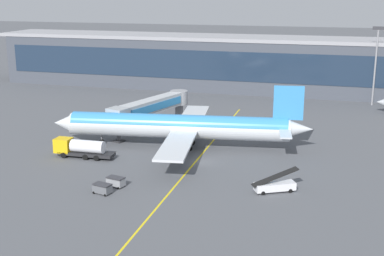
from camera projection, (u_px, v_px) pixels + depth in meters
The scene contains 10 objects.
ground_plane at pixel (202, 162), 90.52m from camera, with size 700.00×700.00×0.00m, color #515459.
apron_lead_in_line at pixel (199, 158), 92.69m from camera, with size 0.30×80.00×0.01m, color yellow.
terminal_building at pixel (334, 67), 146.79m from camera, with size 202.77×17.57×15.58m.
main_airliner at pixel (179, 126), 97.73m from camera, with size 48.74×38.94×12.19m.
jet_bridge at pixel (153, 106), 110.13m from camera, with size 10.07×24.02×6.78m.
fuel_tanker at pixel (80, 148), 92.51m from camera, with size 10.87×2.93×3.25m.
belt_loader at pixel (275, 185), 76.85m from camera, with size 6.68×4.56×3.49m.
baggage_cart_0 at pixel (102, 188), 76.25m from camera, with size 2.93×2.13×1.48m.
baggage_cart_1 at pixel (116, 182), 78.95m from camera, with size 2.93×2.13×1.48m.
apron_light_mast_0 at pixel (376, 59), 131.90m from camera, with size 2.80×0.50×19.86m.
Camera 1 is at (22.33, -83.12, 28.70)m, focal length 49.24 mm.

